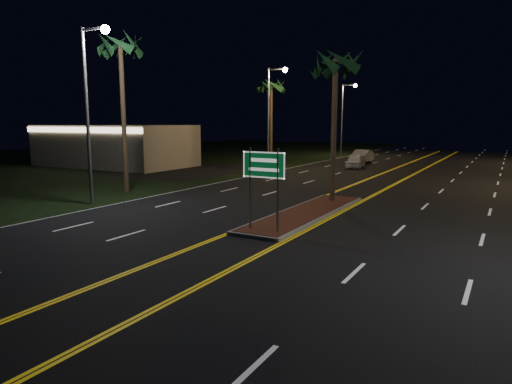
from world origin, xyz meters
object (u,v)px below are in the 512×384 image
Objects in this scene: streetlight_left_near at (91,95)px; median_island at (306,213)px; streetlight_left_far at (345,111)px; palm_left_far at (271,86)px; commercial_building at (115,146)px; palm_median at (336,63)px; car_near at (356,160)px; streetlight_left_mid at (272,107)px; palm_left_near at (120,47)px; highway_sign at (264,173)px; car_far at (362,155)px.

median_island is at bearing 15.78° from streetlight_left_near.
palm_left_far is (-2.19, -16.00, 2.09)m from streetlight_left_far.
median_island is 29.13m from commercial_building.
palm_median reaches higher than car_near.
streetlight_left_far is at bearing 90.00° from streetlight_left_mid.
median_island is at bearing -26.55° from commercial_building.
median_island is at bearing -58.64° from palm_left_far.
palm_median is at bearing -83.14° from car_near.
streetlight_left_near is (-10.61, -3.00, 5.57)m from median_island.
commercial_building is at bearing -162.28° from car_near.
palm_left_far reaches higher than car_near.
streetlight_left_mid is at bearing 14.61° from commercial_building.
palm_median is (26.00, -9.49, 5.27)m from commercial_building.
commercial_building is 1.67× the size of streetlight_left_far.
commercial_building is 16.47m from palm_left_far.
streetlight_left_near is 24.19m from palm_left_far.
palm_median is 20.83m from car_near.
median_island is 38.89m from streetlight_left_far.
palm_left_near is at bearing -93.00° from streetlight_left_far.
highway_sign reaches higher than median_island.
streetlight_left_near is at bearing -64.74° from palm_left_near.
palm_left_far is 1.81× the size of car_far.
car_far is at bearing 102.99° from palm_median.
commercial_building is 16.31m from streetlight_left_mid.
car_near is at bearing 103.64° from palm_median.
commercial_building is 1.70× the size of palm_left_far.
car_far is (-0.97, 5.21, 0.09)m from car_near.
streetlight_left_mid is at bearing -113.00° from car_far.
palm_median is 12.82m from palm_left_near.
median_island is 15.20m from palm_left_near.
streetlight_left_near reaches higher than car_near.
palm_left_near is 28.88m from car_far.
streetlight_left_mid is (15.39, 4.01, 3.65)m from commercial_building.
commercial_building reaches higher than median_island.
streetlight_left_near is 1.00× the size of streetlight_left_mid.
streetlight_left_near is 1.02× the size of palm_left_far.
median_island is 1.14× the size of streetlight_left_near.
highway_sign is 0.36× the size of streetlight_left_mid.
palm_median is 0.94× the size of palm_left_far.
palm_left_near is at bearing -89.14° from palm_left_far.
car_near is (-4.66, 22.72, 0.64)m from median_island.
highway_sign is at bearing -90.00° from median_island.
car_far is (7.16, 6.93, -6.94)m from palm_left_far.
commercial_building is at bearing 133.90° from streetlight_left_near.
palm_left_far is at bearing 90.86° from palm_left_near.
palm_left_near is (-1.89, -16.00, 3.02)m from streetlight_left_mid.
median_island is at bearing -58.02° from streetlight_left_mid.
palm_left_near is (-1.89, -36.00, 3.02)m from streetlight_left_far.
palm_left_near is at bearing -102.82° from car_far.
streetlight_left_far is at bearing 90.00° from streetlight_left_near.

